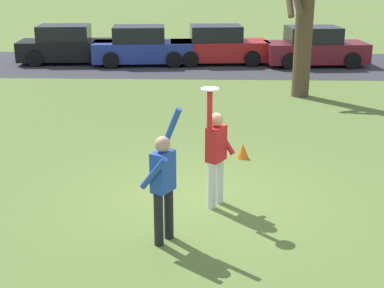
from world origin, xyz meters
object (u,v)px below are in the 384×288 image
object	(u,v)px
parked_car_black	(68,46)
field_cone_orange	(243,151)
person_catcher	(216,151)
bare_tree_tall	(304,11)
parked_car_blue	(142,47)
parked_car_red	(218,46)
parked_car_maroon	(315,48)
frisbee_disc	(210,89)
person_defender	(163,180)

from	to	relation	value
parked_car_black	field_cone_orange	distance (m)	13.72
person_catcher	bare_tree_tall	bearing A→B (deg)	-167.51
parked_car_blue	person_catcher	bearing A→B (deg)	-83.56
parked_car_red	parked_car_maroon	size ratio (longest dim) A/B	1.00
parked_car_maroon	frisbee_disc	bearing A→B (deg)	-112.32
person_defender	parked_car_black	bearing A→B (deg)	49.51
field_cone_orange	frisbee_disc	bearing A→B (deg)	-105.16
person_defender	field_cone_orange	size ratio (longest dim) A/B	6.39
parked_car_black	person_defender	bearing A→B (deg)	-76.50
parked_car_maroon	field_cone_orange	xyz separation A→B (m)	(-3.57, -11.65, -0.57)
frisbee_disc	parked_car_red	xyz separation A→B (m)	(0.30, 14.65, -1.37)
parked_car_maroon	field_cone_orange	bearing A→B (deg)	-112.66
parked_car_black	parked_car_red	size ratio (longest dim) A/B	1.00
person_defender	parked_car_blue	size ratio (longest dim) A/B	0.48
parked_car_blue	parked_car_red	size ratio (longest dim) A/B	1.00
parked_car_blue	field_cone_orange	xyz separation A→B (m)	(3.61, -11.62, -0.57)
person_defender	field_cone_orange	bearing A→B (deg)	10.32
field_cone_orange	parked_car_blue	bearing A→B (deg)	107.26
person_defender	parked_car_maroon	bearing A→B (deg)	12.60
bare_tree_tall	parked_car_blue	bearing A→B (deg)	135.14
parked_car_blue	parked_car_red	xyz separation A→B (m)	(3.19, 0.39, 0.00)
frisbee_disc	person_catcher	bearing A→B (deg)	59.62
person_defender	frisbee_disc	bearing A→B (deg)	0.00
field_cone_orange	parked_car_red	bearing A→B (deg)	91.99
person_catcher	parked_car_maroon	xyz separation A→B (m)	(4.17, 14.10, -0.25)
person_defender	parked_car_red	distance (m)	15.81
parked_car_black	bare_tree_tall	world-z (taller)	bare_tree_tall
parked_car_blue	parked_car_maroon	xyz separation A→B (m)	(7.18, 0.03, 0.00)
person_catcher	bare_tree_tall	xyz separation A→B (m)	(2.71, 8.38, 1.65)
person_defender	bare_tree_tall	distance (m)	10.44
bare_tree_tall	field_cone_orange	distance (m)	6.76
parked_car_black	parked_car_red	xyz separation A→B (m)	(6.39, 0.11, 0.00)
bare_tree_tall	field_cone_orange	world-z (taller)	bare_tree_tall
parked_car_blue	frisbee_disc	bearing A→B (deg)	-84.16
parked_car_maroon	person_catcher	bearing A→B (deg)	-112.11
parked_car_blue	field_cone_orange	bearing A→B (deg)	-78.37
parked_car_black	parked_car_blue	world-z (taller)	same
person_catcher	parked_car_maroon	bearing A→B (deg)	-166.10
parked_car_blue	bare_tree_tall	size ratio (longest dim) A/B	0.85
parked_car_maroon	bare_tree_tall	distance (m)	6.20
frisbee_disc	parked_car_black	distance (m)	15.83
parked_car_maroon	bare_tree_tall	world-z (taller)	bare_tree_tall
person_defender	bare_tree_tall	bearing A→B (deg)	10.65
parked_car_red	field_cone_orange	size ratio (longest dim) A/B	13.30
parked_car_black	parked_car_red	distance (m)	6.40
frisbee_disc	parked_car_maroon	size ratio (longest dim) A/B	0.07
person_catcher	person_defender	size ratio (longest dim) A/B	1.02
parked_car_blue	parked_car_maroon	size ratio (longest dim) A/B	1.00
parked_car_maroon	bare_tree_tall	bearing A→B (deg)	-110.00
parked_car_red	bare_tree_tall	distance (m)	6.85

